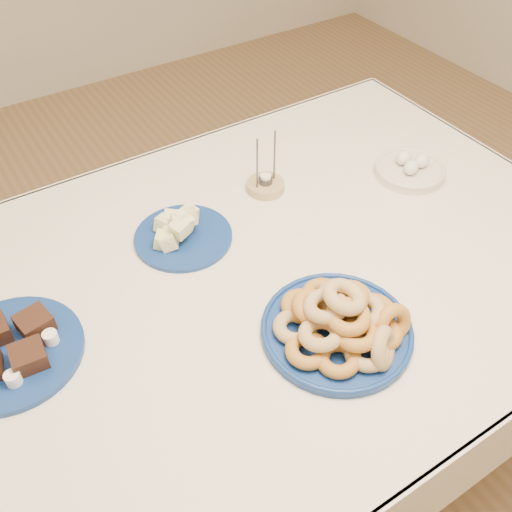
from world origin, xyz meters
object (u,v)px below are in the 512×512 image
at_px(brownie_plate, 10,350).
at_px(candle_holder, 266,185).
at_px(melon_plate, 180,231).
at_px(donut_platter, 341,323).
at_px(egg_bowl, 410,169).
at_px(dining_table, 245,307).

xyz_separation_m(brownie_plate, candle_holder, (0.70, 0.17, 0.00)).
bearing_deg(brownie_plate, melon_plate, 15.84).
xyz_separation_m(donut_platter, egg_bowl, (0.49, 0.32, -0.01)).
distance_m(donut_platter, brownie_plate, 0.64).
height_order(melon_plate, candle_holder, candle_holder).
height_order(dining_table, candle_holder, candle_holder).
height_order(brownie_plate, egg_bowl, egg_bowl).
xyz_separation_m(dining_table, donut_platter, (0.07, -0.24, 0.14)).
distance_m(brownie_plate, candle_holder, 0.72).
distance_m(donut_platter, melon_plate, 0.45).
distance_m(candle_holder, egg_bowl, 0.39).
bearing_deg(brownie_plate, egg_bowl, 1.09).
relative_size(donut_platter, brownie_plate, 1.26).
distance_m(melon_plate, brownie_plate, 0.45).
bearing_deg(donut_platter, candle_holder, 74.09).
relative_size(melon_plate, candle_holder, 1.84).
bearing_deg(melon_plate, candle_holder, 10.85).
distance_m(dining_table, donut_platter, 0.29).
xyz_separation_m(brownie_plate, egg_bowl, (1.06, 0.02, 0.00)).
height_order(melon_plate, brownie_plate, melon_plate).
height_order(donut_platter, candle_holder, candle_holder).
bearing_deg(egg_bowl, dining_table, -172.06).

